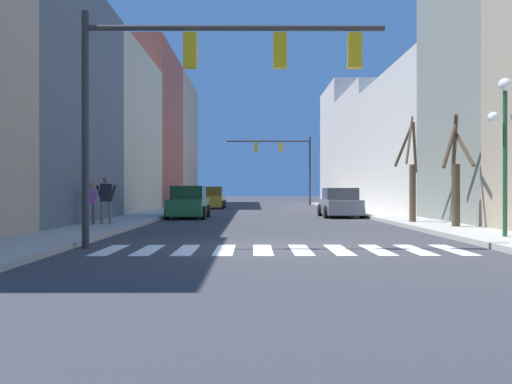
# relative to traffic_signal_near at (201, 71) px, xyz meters

# --- Properties ---
(ground_plane) EXTENTS (240.00, 240.00, 0.00)m
(ground_plane) POSITION_rel_traffic_signal_near_xyz_m (1.94, 0.16, -4.30)
(ground_plane) COLOR #38383D
(sidewalk_left) EXTENTS (2.23, 90.00, 0.15)m
(sidewalk_left) POSITION_rel_traffic_signal_near_xyz_m (-4.18, 0.16, -4.23)
(sidewalk_left) COLOR #ADA89E
(sidewalk_left) RESTS_ON ground_plane
(building_row_left) EXTENTS (6.00, 62.66, 12.99)m
(building_row_left) POSITION_rel_traffic_signal_near_xyz_m (-8.30, 27.42, 1.46)
(building_row_left) COLOR tan
(building_row_left) RESTS_ON ground_plane
(building_row_right) EXTENTS (6.00, 61.32, 13.98)m
(building_row_right) POSITION_rel_traffic_signal_near_xyz_m (12.19, 23.93, 1.47)
(building_row_right) COLOR tan
(building_row_right) RESTS_ON ground_plane
(crosswalk_stripes) EXTENTS (8.55, 2.60, 0.01)m
(crosswalk_stripes) POSITION_rel_traffic_signal_near_xyz_m (1.94, -0.45, -4.30)
(crosswalk_stripes) COLOR white
(crosswalk_stripes) RESTS_ON ground_plane
(traffic_signal_near) EXTENTS (7.38, 0.28, 5.76)m
(traffic_signal_near) POSITION_rel_traffic_signal_near_xyz_m (0.00, 0.00, 0.00)
(traffic_signal_near) COLOR #2D2D2D
(traffic_signal_near) RESTS_ON ground_plane
(traffic_signal_far) EXTENTS (7.96, 0.28, 6.45)m
(traffic_signal_far) POSITION_rel_traffic_signal_near_xyz_m (4.37, 42.02, 0.44)
(traffic_signal_far) COLOR #2D2D2D
(traffic_signal_far) RESTS_ON ground_plane
(street_lamp_right_corner) EXTENTS (0.95, 0.36, 4.31)m
(street_lamp_right_corner) POSITION_rel_traffic_signal_near_xyz_m (8.13, 1.67, -1.10)
(street_lamp_right_corner) COLOR #1E4C2D
(street_lamp_right_corner) RESTS_ON sidewalk_right
(car_driving_toward_lane) EXTENTS (2.00, 4.44, 1.53)m
(car_driving_toward_lane) POSITION_rel_traffic_signal_near_xyz_m (5.83, 16.61, -3.58)
(car_driving_toward_lane) COLOR gray
(car_driving_toward_lane) RESTS_ON ground_plane
(car_parked_left_mid) EXTENTS (1.96, 4.48, 1.63)m
(car_parked_left_mid) POSITION_rel_traffic_signal_near_xyz_m (-1.96, 15.46, -3.54)
(car_parked_left_mid) COLOR #236B38
(car_parked_left_mid) RESTS_ON ground_plane
(car_parked_left_near) EXTENTS (2.08, 4.40, 1.68)m
(car_parked_left_near) POSITION_rel_traffic_signal_near_xyz_m (-1.90, 31.18, -3.52)
(car_parked_left_near) COLOR #A38423
(car_parked_left_near) RESTS_ON ground_plane
(pedestrian_crossing_street) EXTENTS (0.67, 0.25, 1.56)m
(pedestrian_crossing_street) POSITION_rel_traffic_signal_near_xyz_m (-4.75, 7.49, -3.23)
(pedestrian_crossing_street) COLOR #4C4C51
(pedestrian_crossing_street) RESTS_ON sidewalk_left
(pedestrian_near_right_corner) EXTENTS (0.77, 0.27, 1.78)m
(pedestrian_near_right_corner) POSITION_rel_traffic_signal_near_xyz_m (-4.22, 7.82, -3.10)
(pedestrian_near_right_corner) COLOR #7A705B
(pedestrian_near_right_corner) RESTS_ON sidewalk_left
(street_tree_left_near) EXTENTS (1.08, 2.36, 3.95)m
(street_tree_left_near) POSITION_rel_traffic_signal_near_xyz_m (8.36, 6.29, -2.43)
(street_tree_left_near) COLOR #473828
(street_tree_left_near) RESTS_ON sidewalk_right
(street_tree_left_far) EXTENTS (1.13, 2.04, 4.22)m
(street_tree_left_far) POSITION_rel_traffic_signal_near_xyz_m (7.64, 9.36, -2.40)
(street_tree_left_far) COLOR brown
(street_tree_left_far) RESTS_ON sidewalk_right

